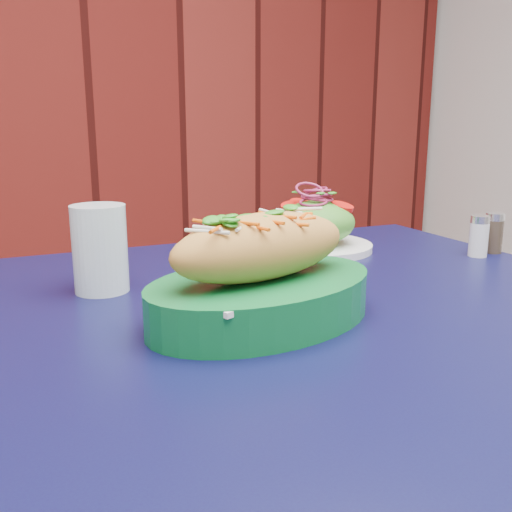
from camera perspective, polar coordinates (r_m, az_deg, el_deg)
cafe_table at (r=0.76m, az=7.58°, el=-10.38°), size 0.97×0.97×0.75m
banh_mi_basket at (r=0.63m, az=0.62°, el=-2.13°), size 0.29×0.19×0.13m
salad_plate at (r=0.99m, az=5.98°, el=2.92°), size 0.20×0.20×0.11m
water_glass at (r=0.76m, az=-15.34°, el=0.70°), size 0.07×0.07×0.11m
salt_shaker at (r=1.01m, az=21.39°, el=1.87°), size 0.03×0.03×0.07m
pepper_shaker at (r=1.04m, az=22.68°, el=2.15°), size 0.03×0.03×0.07m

